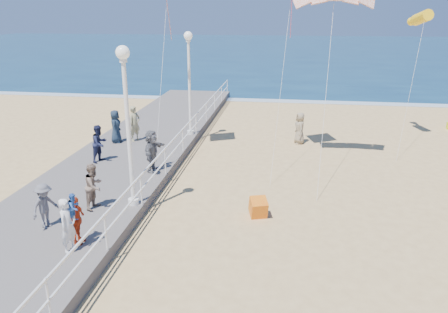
# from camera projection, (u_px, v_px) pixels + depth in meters

# --- Properties ---
(ground) EXTENTS (160.00, 160.00, 0.00)m
(ground) POSITION_uv_depth(u_px,v_px,m) (290.00, 225.00, 14.39)
(ground) COLOR tan
(ground) RESTS_ON ground
(ocean) EXTENTS (160.00, 90.00, 0.05)m
(ocean) POSITION_uv_depth(u_px,v_px,m) (292.00, 50.00, 75.30)
(ocean) COLOR #0C2E4C
(ocean) RESTS_ON ground
(surf_line) EXTENTS (160.00, 1.20, 0.04)m
(surf_line) POSITION_uv_depth(u_px,v_px,m) (291.00, 101.00, 33.60)
(surf_line) COLOR silver
(surf_line) RESTS_ON ground
(boardwalk) EXTENTS (5.00, 44.00, 0.40)m
(boardwalk) POSITION_uv_depth(u_px,v_px,m) (76.00, 205.00, 15.37)
(boardwalk) COLOR slate
(boardwalk) RESTS_ON ground
(railing) EXTENTS (0.05, 42.00, 0.55)m
(railing) POSITION_uv_depth(u_px,v_px,m) (141.00, 182.00, 14.69)
(railing) COLOR white
(railing) RESTS_ON boardwalk
(lamp_post_mid) EXTENTS (0.44, 0.44, 5.32)m
(lamp_post_mid) POSITION_uv_depth(u_px,v_px,m) (127.00, 111.00, 13.96)
(lamp_post_mid) COLOR white
(lamp_post_mid) RESTS_ON boardwalk
(lamp_post_far) EXTENTS (0.44, 0.44, 5.32)m
(lamp_post_far) POSITION_uv_depth(u_px,v_px,m) (189.00, 73.00, 22.40)
(lamp_post_far) COLOR white
(lamp_post_far) RESTS_ON boardwalk
(woman_holding_toddler) EXTENTS (0.46, 0.62, 1.57)m
(woman_holding_toddler) POSITION_uv_depth(u_px,v_px,m) (68.00, 225.00, 11.85)
(woman_holding_toddler) COLOR silver
(woman_holding_toddler) RESTS_ON boardwalk
(toddler_held) EXTENTS (0.37, 0.44, 0.82)m
(toddler_held) POSITION_uv_depth(u_px,v_px,m) (74.00, 207.00, 11.82)
(toddler_held) COLOR #3163BA
(toddler_held) RESTS_ON boardwalk
(spectator_1) EXTENTS (0.70, 0.84, 1.57)m
(spectator_1) POSITION_uv_depth(u_px,v_px,m) (94.00, 186.00, 14.50)
(spectator_1) COLOR #7F6858
(spectator_1) RESTS_ON boardwalk
(spectator_2) EXTENTS (0.81, 1.04, 1.42)m
(spectator_2) POSITION_uv_depth(u_px,v_px,m) (45.00, 206.00, 13.21)
(spectator_2) COLOR #5C5B60
(spectator_2) RESTS_ON boardwalk
(spectator_3) EXTENTS (0.39, 0.85, 1.43)m
(spectator_3) POSITION_uv_depth(u_px,v_px,m) (76.00, 220.00, 12.29)
(spectator_3) COLOR #BD3517
(spectator_3) RESTS_ON boardwalk
(spectator_4) EXTENTS (0.61, 0.86, 1.65)m
(spectator_4) POSITION_uv_depth(u_px,v_px,m) (116.00, 126.00, 21.73)
(spectator_4) COLOR #192838
(spectator_4) RESTS_ON boardwalk
(spectator_5) EXTENTS (0.70, 1.66, 1.74)m
(spectator_5) POSITION_uv_depth(u_px,v_px,m) (152.00, 151.00, 17.82)
(spectator_5) COLOR #5C5D61
(spectator_5) RESTS_ON boardwalk
(spectator_6) EXTENTS (0.68, 0.78, 1.80)m
(spectator_6) POSITION_uv_depth(u_px,v_px,m) (135.00, 124.00, 21.96)
(spectator_6) COLOR gray
(spectator_6) RESTS_ON boardwalk
(spectator_7) EXTENTS (0.85, 0.95, 1.64)m
(spectator_7) POSITION_uv_depth(u_px,v_px,m) (100.00, 143.00, 18.99)
(spectator_7) COLOR #1B1F3C
(spectator_7) RESTS_ON boardwalk
(beach_walker_c) EXTENTS (0.70, 0.92, 1.67)m
(beach_walker_c) POSITION_uv_depth(u_px,v_px,m) (300.00, 128.00, 22.92)
(beach_walker_c) COLOR gray
(beach_walker_c) RESTS_ON ground
(box_kite) EXTENTS (0.74, 0.84, 0.74)m
(box_kite) POSITION_uv_depth(u_px,v_px,m) (258.00, 209.00, 14.86)
(box_kite) COLOR red
(box_kite) RESTS_ON ground
(kite_windsock) EXTENTS (0.95, 2.37, 1.01)m
(kite_windsock) POSITION_uv_depth(u_px,v_px,m) (422.00, 18.00, 21.69)
(kite_windsock) COLOR yellow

